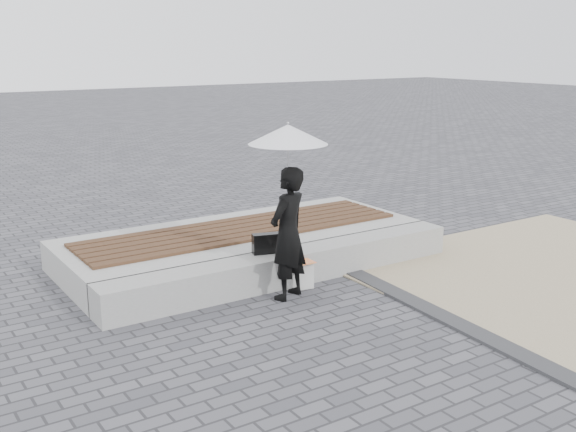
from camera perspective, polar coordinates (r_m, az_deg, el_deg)
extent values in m
plane|color=#4F4F54|center=(7.61, 6.79, -8.77)|extent=(80.00, 80.00, 0.00)
cube|color=#323335|center=(7.76, 13.50, -8.49)|extent=(0.61, 5.20, 0.04)
cube|color=#A1A19C|center=(8.74, 0.07, -4.20)|extent=(5.00, 0.45, 0.40)
cube|color=#A8A7A2|center=(9.72, -3.84, -2.34)|extent=(5.00, 2.00, 0.40)
imported|color=black|center=(8.04, 0.00, -1.45)|extent=(0.68, 0.58, 1.58)
cylinder|color=#ADADB2|center=(7.90, 0.00, 2.70)|extent=(0.02, 0.02, 0.91)
cone|color=silver|center=(7.81, 0.00, 6.77)|extent=(0.91, 0.91, 0.22)
sphere|color=#ADADB2|center=(7.79, 0.00, 7.69)|extent=(0.03, 0.03, 0.03)
cube|color=black|center=(8.58, -1.77, -2.28)|extent=(0.38, 0.22, 0.25)
cube|color=silver|center=(8.52, 0.96, -4.90)|extent=(0.35, 0.20, 0.35)
cube|color=#FF3F53|center=(8.42, 1.16, -3.85)|extent=(0.30, 0.22, 0.01)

